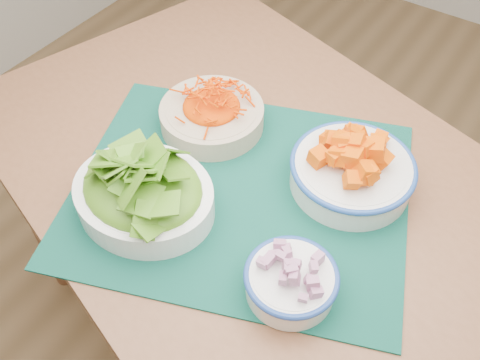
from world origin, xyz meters
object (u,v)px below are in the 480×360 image
(placemat, at_px, (240,191))
(carrot_bowl, at_px, (212,111))
(lettuce_bowl, at_px, (143,188))
(onion_bowl, at_px, (291,278))
(table, at_px, (257,203))
(squash_bowl, at_px, (353,166))

(placemat, relative_size, carrot_bowl, 2.84)
(carrot_bowl, bearing_deg, placemat, -37.98)
(placemat, distance_m, lettuce_bowl, 0.18)
(placemat, relative_size, onion_bowl, 3.80)
(carrot_bowl, bearing_deg, lettuce_bowl, -83.02)
(onion_bowl, bearing_deg, table, 133.60)
(lettuce_bowl, bearing_deg, onion_bowl, -5.59)
(placemat, height_order, squash_bowl, squash_bowl)
(onion_bowl, bearing_deg, carrot_bowl, 143.59)
(placemat, xyz_separation_m, squash_bowl, (0.16, 0.13, 0.05))
(carrot_bowl, relative_size, squash_bowl, 0.90)
(placemat, distance_m, onion_bowl, 0.23)
(table, height_order, squash_bowl, squash_bowl)
(carrot_bowl, height_order, squash_bowl, squash_bowl)
(lettuce_bowl, distance_m, onion_bowl, 0.30)
(table, relative_size, carrot_bowl, 6.40)
(table, bearing_deg, lettuce_bowl, -104.36)
(table, xyz_separation_m, lettuce_bowl, (-0.12, -0.19, 0.16))
(table, xyz_separation_m, onion_bowl, (0.18, -0.19, 0.14))
(carrot_bowl, relative_size, lettuce_bowl, 0.78)
(placemat, xyz_separation_m, carrot_bowl, (-0.15, 0.12, 0.04))
(table, bearing_deg, carrot_bowl, 177.99)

